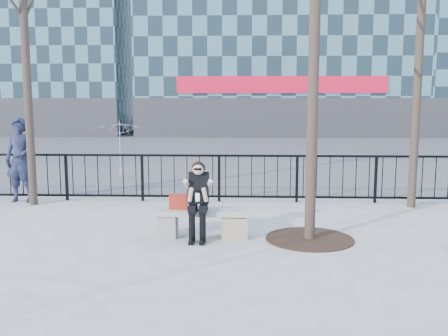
{
  "coord_description": "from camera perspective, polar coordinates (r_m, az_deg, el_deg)",
  "views": [
    {
      "loc": [
        0.77,
        -8.42,
        2.4
      ],
      "look_at": [
        0.4,
        0.8,
        1.1
      ],
      "focal_mm": 40.0,
      "sensor_mm": 36.0,
      "label": 1
    }
  ],
  "objects": [
    {
      "name": "standing_man",
      "position": [
        12.43,
        -22.22,
        0.86
      ],
      "size": [
        0.73,
        0.5,
        1.96
      ],
      "primitive_type": "imported",
      "rotation": [
        0.0,
        0.0,
        -0.03
      ],
      "color": "black",
      "rests_on": "ground"
    },
    {
      "name": "handbag",
      "position": [
        8.7,
        -5.22,
        -3.84
      ],
      "size": [
        0.31,
        0.16,
        0.25
      ],
      "primitive_type": "cube",
      "rotation": [
        0.0,
        0.0,
        -0.04
      ],
      "color": "maroon",
      "rests_on": "bench_main"
    },
    {
      "name": "seated_woman",
      "position": [
        8.48,
        -2.97,
        -3.77
      ],
      "size": [
        0.5,
        0.64,
        1.34
      ],
      "color": "black",
      "rests_on": "ground"
    },
    {
      "name": "ground",
      "position": [
        8.79,
        -2.84,
        -7.83
      ],
      "size": [
        120.0,
        120.0,
        0.0
      ],
      "primitive_type": "plane",
      "color": "gray",
      "rests_on": "ground"
    },
    {
      "name": "street_surface",
      "position": [
        23.56,
        0.4,
        2.16
      ],
      "size": [
        60.0,
        23.0,
        0.01
      ],
      "primitive_type": "cube",
      "color": "#474747",
      "rests_on": "ground"
    },
    {
      "name": "railing",
      "position": [
        11.6,
        -1.54,
        -1.15
      ],
      "size": [
        14.0,
        0.06,
        1.1
      ],
      "color": "black",
      "rests_on": "ground"
    },
    {
      "name": "shopping_bag",
      "position": [
        8.49,
        1.3,
        -7.07
      ],
      "size": [
        0.42,
        0.25,
        0.38
      ],
      "primitive_type": "cube",
      "rotation": [
        0.0,
        0.0,
        0.28
      ],
      "color": "#C5BA8B",
      "rests_on": "ground"
    },
    {
      "name": "bench_main",
      "position": [
        8.71,
        -2.85,
        -5.93
      ],
      "size": [
        1.65,
        0.46,
        0.49
      ],
      "color": "slate",
      "rests_on": "ground"
    },
    {
      "name": "vendor_umbrella",
      "position": [
        15.39,
        -11.82,
        2.1
      ],
      "size": [
        1.89,
        1.93,
        1.72
      ],
      "primitive_type": "imported",
      "rotation": [
        0.0,
        0.0,
        0.0
      ],
      "color": "yellow",
      "rests_on": "ground"
    },
    {
      "name": "tree_grate",
      "position": [
        8.73,
        9.74,
        -7.97
      ],
      "size": [
        1.5,
        1.5,
        0.02
      ],
      "primitive_type": "cylinder",
      "color": "black",
      "rests_on": "ground"
    }
  ]
}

